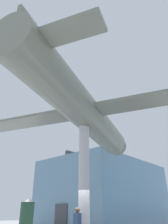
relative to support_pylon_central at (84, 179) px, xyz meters
name	(u,v)px	position (x,y,z in m)	size (l,w,h in m)	color
glass_pavilion_left	(105,194)	(-9.95, 15.11, 0.66)	(10.73, 15.23, 8.09)	#60849E
support_pylon_central	(84,179)	(0.00, 0.00, 0.00)	(0.60, 0.60, 6.19)	#B7B7BC
suspended_airplane	(86,114)	(-0.10, 0.26, 4.12)	(20.08, 15.91, 2.85)	slate
visitor_person	(77,223)	(0.34, -0.86, -2.17)	(0.44, 0.30, 1.63)	#2D3D56
info_kiosk	(27,215)	(-6.87, 1.21, -1.86)	(1.16, 1.16, 2.40)	#234733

